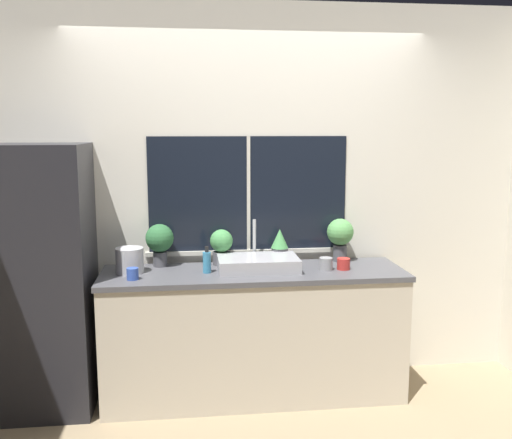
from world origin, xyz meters
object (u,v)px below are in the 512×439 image
object	(u,v)px
potted_plant_center_left	(221,245)
potted_plant_far_right	(340,235)
mug_grey	(326,264)
mug_red	(343,264)
mug_blue	(133,274)
sink	(258,263)
refrigerator	(39,278)
kettle	(130,259)
soap_bottle	(207,262)
potted_plant_center_right	(280,246)
potted_plant_far_left	(160,240)

from	to	relation	value
potted_plant_center_left	potted_plant_far_right	size ratio (longest dim) A/B	0.81
mug_grey	mug_red	bearing A→B (deg)	-0.90
mug_grey	mug_blue	size ratio (longest dim) A/B	1.19
sink	mug_red	distance (m)	0.58
potted_plant_far_right	mug_red	size ratio (longest dim) A/B	3.50
refrigerator	kettle	bearing A→B (deg)	0.37
sink	mug_red	bearing A→B (deg)	-5.69
refrigerator	potted_plant_center_left	bearing A→B (deg)	7.65
refrigerator	mug_grey	xyz separation A→B (m)	(1.89, -0.08, 0.06)
refrigerator	mug_grey	world-z (taller)	refrigerator
refrigerator	soap_bottle	world-z (taller)	refrigerator
refrigerator	potted_plant_center_right	bearing A→B (deg)	5.70
potted_plant_far_left	mug_red	world-z (taller)	potted_plant_far_left
refrigerator	sink	xyz separation A→B (m)	(1.44, -0.03, 0.06)
mug_grey	potted_plant_center_right	bearing A→B (deg)	138.76
potted_plant_center_left	potted_plant_center_right	world-z (taller)	potted_plant_center_left
potted_plant_far_right	refrigerator	bearing A→B (deg)	-175.51
sink	soap_bottle	xyz separation A→B (m)	(-0.35, -0.04, 0.03)
potted_plant_far_left	potted_plant_far_right	bearing A→B (deg)	0.00
sink	soap_bottle	distance (m)	0.35
mug_grey	mug_blue	world-z (taller)	mug_grey
potted_plant_far_right	potted_plant_center_right	bearing A→B (deg)	-180.00
mug_red	mug_blue	bearing A→B (deg)	-176.14
potted_plant_far_left	soap_bottle	distance (m)	0.40
soap_bottle	mug_grey	distance (m)	0.80
refrigerator	mug_blue	bearing A→B (deg)	-16.14
sink	kettle	bearing A→B (deg)	177.98
mug_blue	potted_plant_far_left	bearing A→B (deg)	64.97
mug_red	kettle	bearing A→B (deg)	176.50
potted_plant_far_right	mug_blue	distance (m)	1.49
sink	kettle	xyz separation A→B (m)	(-0.85, 0.03, 0.04)
potted_plant_center_right	mug_red	xyz separation A→B (m)	(0.40, -0.25, -0.09)
refrigerator	potted_plant_far_left	size ratio (longest dim) A/B	5.87
soap_bottle	mug_blue	xyz separation A→B (m)	(-0.47, -0.12, -0.04)
potted_plant_far_left	potted_plant_center_left	size ratio (longest dim) A/B	1.19
soap_bottle	mug_red	size ratio (longest dim) A/B	2.03
potted_plant_far_left	mug_grey	bearing A→B (deg)	-12.28
potted_plant_center_left	soap_bottle	size ratio (longest dim) A/B	1.39
potted_plant_center_left	mug_blue	xyz separation A→B (m)	(-0.59, -0.34, -0.10)
mug_red	mug_blue	world-z (taller)	mug_red
sink	potted_plant_center_left	bearing A→B (deg)	141.25
potted_plant_far_left	mug_red	distance (m)	1.27
refrigerator	potted_plant_center_right	world-z (taller)	refrigerator
sink	potted_plant_far_right	distance (m)	0.66
potted_plant_center_right	mug_grey	xyz separation A→B (m)	(0.28, -0.24, -0.08)
potted_plant_center_left	potted_plant_center_right	bearing A→B (deg)	-0.00
sink	mug_grey	bearing A→B (deg)	-6.95
kettle	mug_blue	bearing A→B (deg)	-79.56
refrigerator	sink	world-z (taller)	refrigerator
sink	potted_plant_center_left	distance (m)	0.31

